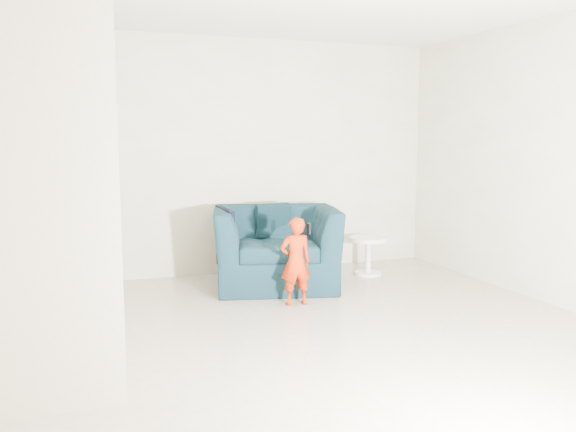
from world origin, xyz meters
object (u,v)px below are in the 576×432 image
at_px(staircase, 36,227).
at_px(side_table, 368,250).
at_px(armchair, 276,247).
at_px(toddler, 296,261).

bearing_deg(staircase, side_table, 23.65).
relative_size(armchair, staircase, 0.36).
height_order(toddler, side_table, toddler).
relative_size(toddler, staircase, 0.23).
xyz_separation_m(toddler, side_table, (1.23, 0.89, -0.12)).
xyz_separation_m(side_table, staircase, (-3.45, -1.51, 0.65)).
distance_m(toddler, staircase, 2.36).
distance_m(armchair, toddler, 0.77).
distance_m(armchair, side_table, 1.18).
height_order(armchair, side_table, armchair).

